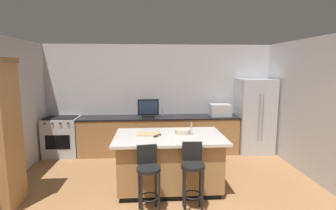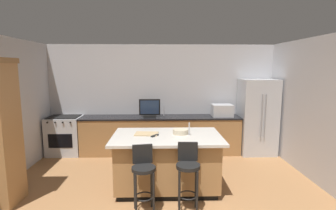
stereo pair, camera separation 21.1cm
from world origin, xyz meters
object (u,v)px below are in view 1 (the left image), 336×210
kitchen_island (169,161)px  bar_stool_left (148,174)px  fruit_bowl (183,131)px  cell_phone (181,133)px  range_oven (62,136)px  tv_remote (157,136)px  microwave (220,110)px  tv_monitor (148,109)px  refrigerator (254,116)px  cutting_board (149,134)px  bar_stool_right (193,171)px

kitchen_island → bar_stool_left: bearing=-116.3°
kitchen_island → fruit_bowl: size_ratio=6.95×
bar_stool_left → cell_phone: bar_stool_left is taller
range_oven → tv_remote: (2.18, -1.88, 0.49)m
microwave → kitchen_island: bearing=-126.5°
fruit_bowl → tv_monitor: bearing=109.3°
tv_monitor → tv_remote: 1.85m
cell_phone → tv_remote: size_ratio=0.88×
cell_phone → microwave: bearing=79.3°
tv_monitor → range_oven: bearing=178.6°
refrigerator → fruit_bowl: 2.60m
range_oven → cell_phone: cell_phone is taller
refrigerator → cell_phone: refrigerator is taller
range_oven → cell_phone: 3.13m
bar_stool_left → cell_phone: bearing=47.7°
range_oven → cutting_board: 2.74m
bar_stool_right → tv_remote: bar_stool_right is taller
bar_stool_right → refrigerator: bearing=55.8°
tv_monitor → bar_stool_left: bearing=-89.8°
kitchen_island → bar_stool_right: 0.77m
range_oven → cell_phone: size_ratio=6.10×
microwave → cell_phone: (-1.15, -1.68, -0.10)m
tv_monitor → fruit_bowl: 1.81m
fruit_bowl → kitchen_island: bearing=-159.3°
kitchen_island → refrigerator: refrigerator is taller
tv_monitor → cutting_board: size_ratio=1.28×
range_oven → microwave: 3.79m
kitchen_island → microwave: size_ratio=3.79×
bar_stool_left → cell_phone: (0.56, 0.87, 0.36)m
kitchen_island → microwave: microwave is taller
range_oven → bar_stool_left: size_ratio=0.95×
cell_phone → tv_remote: (-0.41, -0.20, 0.01)m
range_oven → kitchen_island: bearing=-37.6°
cutting_board → cell_phone: bearing=7.7°
tv_monitor → fruit_bowl: size_ratio=1.88×
kitchen_island → refrigerator: size_ratio=1.02×
fruit_bowl → cell_phone: 0.08m
range_oven → tv_monitor: tv_monitor is taller
kitchen_island → cutting_board: 0.58m
refrigerator → cell_phone: size_ratio=11.89×
cutting_board → microwave: bearing=45.8°
kitchen_island → fruit_bowl: bearing=20.7°
bar_stool_left → refrigerator: bearing=35.1°
refrigerator → range_oven: 4.61m
cell_phone → cutting_board: cutting_board is taller
bar_stool_right → fruit_bowl: 0.88m
bar_stool_right → tv_remote: size_ratio=5.83×
bar_stool_left → bar_stool_right: 0.63m
fruit_bowl → cutting_board: bearing=-179.4°
microwave → range_oven: bearing=-180.0°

